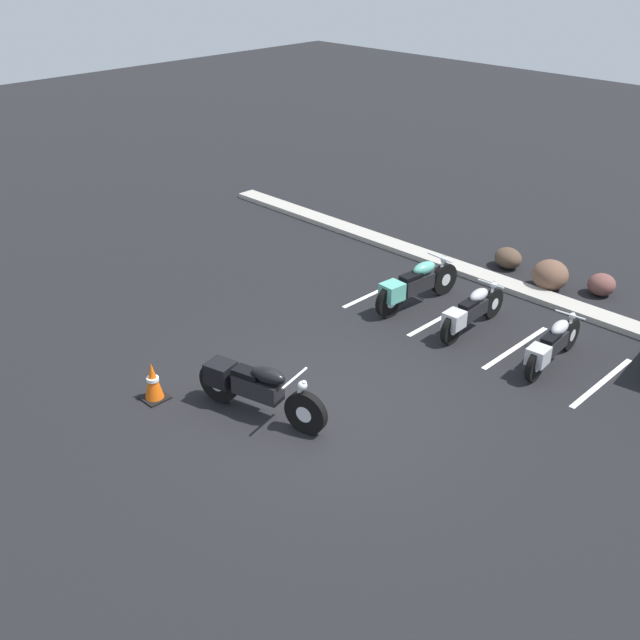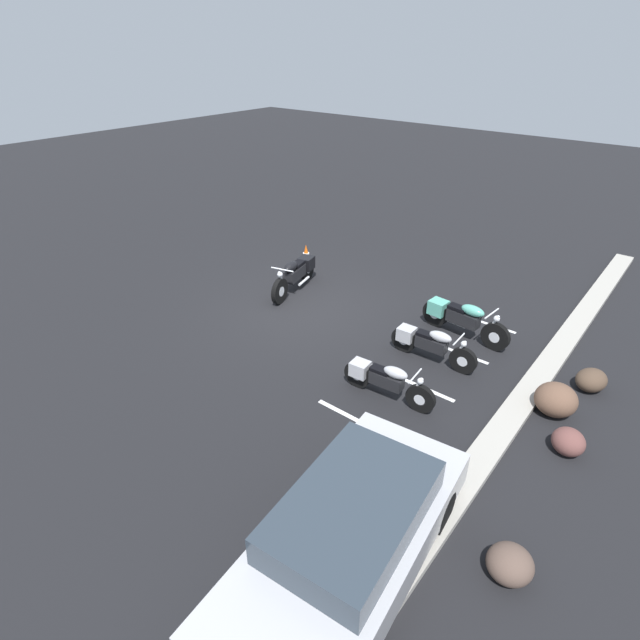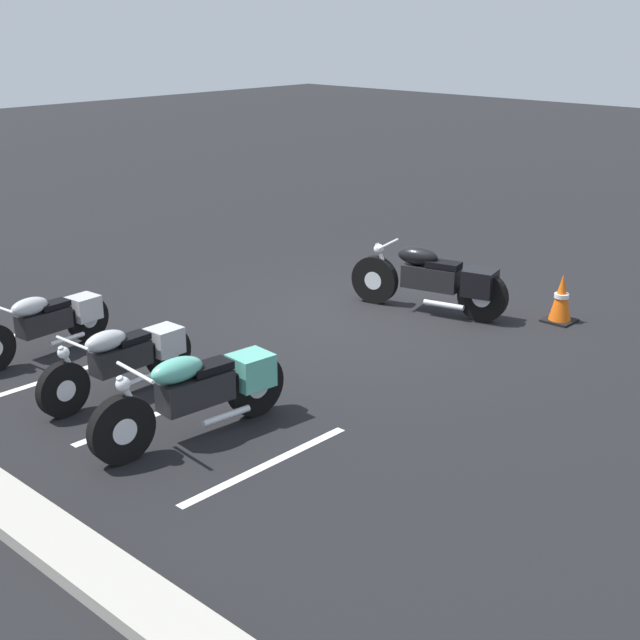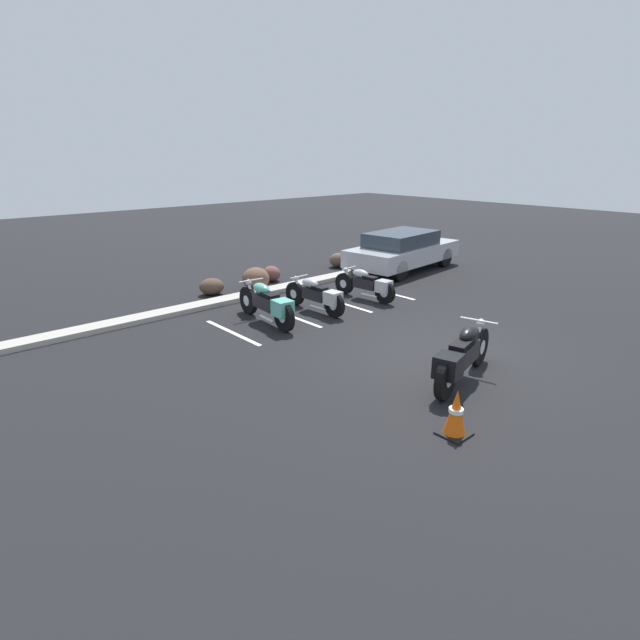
# 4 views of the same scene
# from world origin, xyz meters

# --- Properties ---
(ground) EXTENTS (60.00, 60.00, 0.00)m
(ground) POSITION_xyz_m (0.00, 0.00, 0.00)
(ground) COLOR black
(motorcycle_black_featured) EXTENTS (2.32, 0.90, 0.93)m
(motorcycle_black_featured) POSITION_xyz_m (-0.67, -0.81, 0.49)
(motorcycle_black_featured) COLOR black
(motorcycle_black_featured) RESTS_ON ground
(parked_bike_0) EXTENTS (0.64, 2.27, 0.89)m
(parked_bike_0) POSITION_xyz_m (-1.25, 3.90, 0.47)
(parked_bike_0) COLOR black
(parked_bike_0) RESTS_ON ground
(parked_bike_1) EXTENTS (0.57, 2.02, 0.79)m
(parked_bike_1) POSITION_xyz_m (0.17, 3.82, 0.42)
(parked_bike_1) COLOR black
(parked_bike_1) RESTS_ON ground
(parked_bike_2) EXTENTS (0.56, 1.98, 0.78)m
(parked_bike_2) POSITION_xyz_m (1.90, 3.75, 0.41)
(parked_bike_2) COLOR black
(parked_bike_2) RESTS_ON ground
(concrete_curb) EXTENTS (18.00, 0.50, 0.12)m
(concrete_curb) POSITION_xyz_m (0.00, 6.02, 0.06)
(concrete_curb) COLOR #A8A399
(concrete_curb) RESTS_ON ground
(landscape_rock_1) EXTENTS (0.82, 0.76, 0.46)m
(landscape_rock_1) POSITION_xyz_m (-0.95, 6.92, 0.23)
(landscape_rock_1) COLOR #4F3C2E
(landscape_rock_1) RESTS_ON ground
(landscape_rock_2) EXTENTS (0.79, 0.79, 0.47)m
(landscape_rock_2) POSITION_xyz_m (1.20, 7.07, 0.23)
(landscape_rock_2) COLOR brown
(landscape_rock_2) RESTS_ON ground
(landscape_rock_3) EXTENTS (0.95, 0.96, 0.64)m
(landscape_rock_3) POSITION_xyz_m (0.28, 6.57, 0.32)
(landscape_rock_3) COLOR brown
(landscape_rock_3) RESTS_ON ground
(traffic_cone) EXTENTS (0.40, 0.40, 0.68)m
(traffic_cone) POSITION_xyz_m (-2.16, -1.70, 0.32)
(traffic_cone) COLOR black
(traffic_cone) RESTS_ON ground
(stall_line_0) EXTENTS (0.10, 2.10, 0.00)m
(stall_line_0) POSITION_xyz_m (-2.21, 3.91, 0.00)
(stall_line_0) COLOR white
(stall_line_0) RESTS_ON ground
(stall_line_1) EXTENTS (0.10, 2.10, 0.00)m
(stall_line_1) POSITION_xyz_m (-0.53, 3.91, 0.00)
(stall_line_1) COLOR white
(stall_line_1) RESTS_ON ground
(stall_line_2) EXTENTS (0.10, 2.10, 0.00)m
(stall_line_2) POSITION_xyz_m (1.14, 3.91, 0.00)
(stall_line_2) COLOR white
(stall_line_2) RESTS_ON ground
(stall_line_3) EXTENTS (0.10, 2.10, 0.00)m
(stall_line_3) POSITION_xyz_m (2.82, 3.91, 0.00)
(stall_line_3) COLOR white
(stall_line_3) RESTS_ON ground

